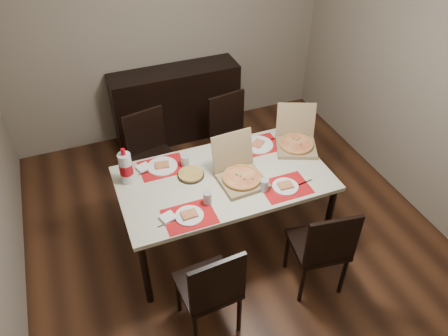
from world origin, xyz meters
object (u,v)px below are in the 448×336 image
Objects in this scene: sideboard at (177,104)px; pizza_box_center at (240,174)px; chair_near_left at (211,288)px; chair_near_right at (323,247)px; chair_far_right at (232,133)px; dining_table at (224,183)px; soda_bottle at (126,168)px; dip_bowl at (220,165)px; chair_far_left at (152,152)px.

sideboard is 3.47× the size of pizza_box_center.
chair_near_left is 1.00× the size of chair_near_right.
chair_near_left and chair_far_right have the same top height.
dining_table is 0.98m from chair_near_right.
chair_near_left is 1.97m from chair_far_right.
dip_bowl is at bearing -7.32° from soda_bottle.
chair_far_left reaches higher than dining_table.
chair_near_right is 1.12m from dip_bowl.
soda_bottle reaches higher than chair_near_right.
pizza_box_center reaches higher than sideboard.
soda_bottle is at bearing 140.48° from chair_near_right.
soda_bottle reaches higher than dip_bowl.
sideboard is at bearing 87.62° from dip_bowl.
soda_bottle is at bearing -119.40° from sideboard.
chair_far_right is 0.90m from dip_bowl.
pizza_box_center is 0.25m from dip_bowl.
chair_near_left is 1.00× the size of chair_far_left.
dining_table is at bearing 62.96° from chair_near_left.
dining_table is 1.94× the size of chair_far_left.
chair_far_right is at bearing 71.31° from pizza_box_center.
sideboard is 2.64m from chair_near_right.
chair_far_right is at bearing 0.42° from chair_far_left.
chair_far_right reaches higher than dip_bowl.
pizza_box_center is at bearing -108.69° from chair_far_right.
chair_near_right and chair_far_right have the same top height.
dining_table is at bearing -116.39° from chair_far_right.
dining_table is 1.94× the size of chair_near_right.
chair_far_left reaches higher than dip_bowl.
dining_table is 0.84m from soda_bottle.
chair_near_right reaches higher than dip_bowl.
chair_far_right is at bearing 27.91° from soda_bottle.
dip_bowl is (0.46, -0.74, 0.25)m from chair_far_left.
dip_bowl is (0.46, 1.01, 0.25)m from chair_near_left.
chair_near_right is 1.72m from chair_far_right.
soda_bottle is at bearing 172.68° from dip_bowl.
dip_bowl is at bearing 117.25° from chair_near_right.
pizza_box_center is (0.02, -1.87, 0.36)m from sideboard.
soda_bottle is (-0.34, 1.11, 0.38)m from chair_near_left.
chair_far_left is 1.00× the size of chair_far_right.
chair_near_left is at bearing -117.04° from dining_table.
dip_bowl is at bearing -58.28° from chair_far_left.
chair_far_right is 8.82× the size of dip_bowl.
chair_near_left is at bearing -90.03° from chair_far_left.
sideboard is 1.61× the size of chair_near_left.
chair_near_right is at bearing -61.17° from pizza_box_center.
pizza_box_center reaches higher than dining_table.
chair_near_right is 8.82× the size of dip_bowl.
sideboard reaches higher than dining_table.
dining_table is at bearing -63.83° from chair_far_left.
dining_table is 1.94× the size of chair_far_right.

